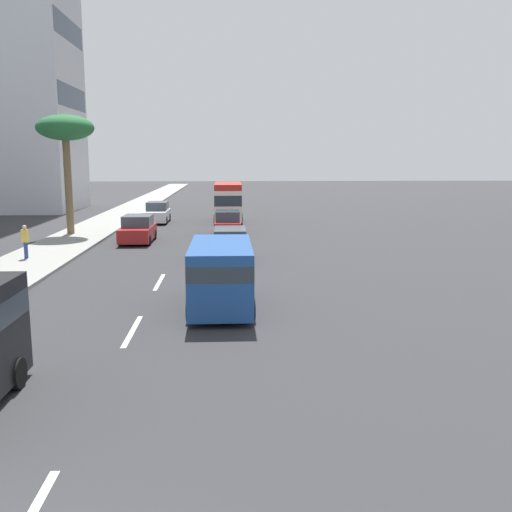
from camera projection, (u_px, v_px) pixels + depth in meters
ground_plane at (183, 239)px, 36.94m from camera, size 198.00×198.00×0.00m
sidewalk_right at (75, 239)px, 36.59m from camera, size 162.00×3.86×0.15m
lane_stripe_mid at (132, 331)px, 17.23m from camera, size 3.20×0.16×0.01m
lane_stripe_far at (159, 282)px, 24.10m from camera, size 3.20×0.16×0.01m
van_lead at (221, 272)px, 19.55m from camera, size 4.95×2.21×2.30m
car_third at (228, 223)px, 39.02m from camera, size 4.65×1.83×1.68m
car_fourth at (157, 213)px, 46.50m from camera, size 4.16×1.84×1.70m
car_fifth at (230, 245)px, 29.34m from camera, size 4.79×1.81×1.66m
car_sixth at (138, 230)px, 35.54m from camera, size 4.30×1.92×1.69m
minibus_seventh at (228, 201)px, 47.08m from camera, size 6.58×2.30×3.20m
pedestrian_mid_block at (25, 240)px, 28.87m from camera, size 0.30×0.33×1.71m
palm_tree at (65, 131)px, 37.57m from camera, size 3.76×3.76×7.91m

